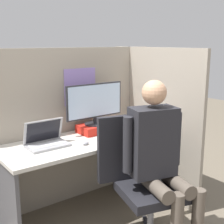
{
  "coord_description": "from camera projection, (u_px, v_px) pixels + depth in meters",
  "views": [
    {
      "loc": [
        -1.42,
        -1.95,
        1.55
      ],
      "look_at": [
        0.18,
        0.15,
        0.95
      ],
      "focal_mm": 50.0,
      "sensor_mm": 36.0,
      "label": 1
    }
  ],
  "objects": [
    {
      "name": "cubicle_panel_back",
      "position": [
        67.0,
        126.0,
        3.01
      ],
      "size": [
        2.03,
        0.05,
        1.5
      ],
      "color": "gray",
      "rests_on": "ground"
    },
    {
      "name": "cubicle_panel_right",
      "position": [
        154.0,
        122.0,
        3.18
      ],
      "size": [
        0.04,
        1.22,
        1.5
      ],
      "color": "gray",
      "rests_on": "ground"
    },
    {
      "name": "desk",
      "position": [
        86.0,
        157.0,
        2.81
      ],
      "size": [
        1.53,
        0.6,
        0.7
      ],
      "color": "beige",
      "rests_on": "ground"
    },
    {
      "name": "paper_box",
      "position": [
        95.0,
        128.0,
        2.97
      ],
      "size": [
        0.31,
        0.22,
        0.08
      ],
      "color": "red",
      "rests_on": "desk"
    },
    {
      "name": "monitor",
      "position": [
        95.0,
        103.0,
        2.92
      ],
      "size": [
        0.6,
        0.2,
        0.39
      ],
      "color": "#232328",
      "rests_on": "paper_box"
    },
    {
      "name": "laptop",
      "position": [
        46.0,
        141.0,
        2.58
      ],
      "size": [
        0.34,
        0.21,
        0.22
      ],
      "color": "#99999E",
      "rests_on": "desk"
    },
    {
      "name": "mouse",
      "position": [
        86.0,
        143.0,
        2.61
      ],
      "size": [
        0.06,
        0.04,
        0.03
      ],
      "color": "gray",
      "rests_on": "desk"
    },
    {
      "name": "stapler",
      "position": [
        141.0,
        125.0,
        3.15
      ],
      "size": [
        0.04,
        0.17,
        0.05
      ],
      "color": "#2D2D33",
      "rests_on": "desk"
    },
    {
      "name": "carrot_toy",
      "position": [
        110.0,
        140.0,
        2.68
      ],
      "size": [
        0.04,
        0.12,
        0.04
      ],
      "color": "orange",
      "rests_on": "desk"
    },
    {
      "name": "office_chair",
      "position": [
        140.0,
        178.0,
        2.46
      ],
      "size": [
        0.57,
        0.62,
        0.99
      ],
      "color": "black",
      "rests_on": "ground"
    },
    {
      "name": "person",
      "position": [
        160.0,
        154.0,
        2.31
      ],
      "size": [
        0.46,
        0.51,
        1.28
      ],
      "color": "brown",
      "rests_on": "ground"
    },
    {
      "name": "coffee_mug",
      "position": [
        129.0,
        121.0,
        3.2
      ],
      "size": [
        0.08,
        0.08,
        0.11
      ],
      "color": "#A3332D",
      "rests_on": "desk"
    }
  ]
}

